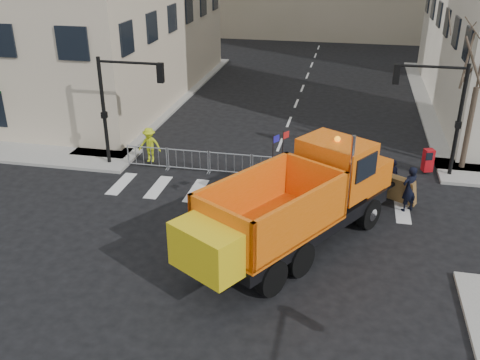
% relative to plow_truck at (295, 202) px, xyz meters
% --- Properties ---
extents(ground, '(120.00, 120.00, 0.00)m').
position_rel_plow_truck_xyz_m(ground, '(-1.96, -1.62, -1.91)').
color(ground, black).
rests_on(ground, ground).
extents(sidewalk_back, '(64.00, 5.00, 0.15)m').
position_rel_plow_truck_xyz_m(sidewalk_back, '(-1.96, 6.88, -1.83)').
color(sidewalk_back, gray).
rests_on(sidewalk_back, ground).
extents(traffic_light_left, '(0.18, 0.18, 5.40)m').
position_rel_plow_truck_xyz_m(traffic_light_left, '(-9.96, 5.88, 0.79)').
color(traffic_light_left, black).
rests_on(traffic_light_left, ground).
extents(traffic_light_right, '(0.18, 0.18, 5.40)m').
position_rel_plow_truck_xyz_m(traffic_light_right, '(6.54, 7.88, 0.79)').
color(traffic_light_right, black).
rests_on(traffic_light_right, ground).
extents(crowd_barriers, '(12.60, 0.60, 1.10)m').
position_rel_plow_truck_xyz_m(crowd_barriers, '(-2.71, 5.98, -1.36)').
color(crowd_barriers, '#9EA0A5').
rests_on(crowd_barriers, ground).
extents(street_tree, '(3.00, 3.00, 7.50)m').
position_rel_plow_truck_xyz_m(street_tree, '(7.24, 8.88, 1.84)').
color(street_tree, '#382B21').
rests_on(street_tree, ground).
extents(plow_truck, '(8.27, 10.95, 4.29)m').
position_rel_plow_truck_xyz_m(plow_truck, '(0.00, 0.00, 0.00)').
color(plow_truck, black).
rests_on(plow_truck, ground).
extents(cop_a, '(0.87, 0.82, 1.99)m').
position_rel_plow_truck_xyz_m(cop_a, '(4.30, 3.90, -0.91)').
color(cop_a, black).
rests_on(cop_a, ground).
extents(cop_b, '(1.13, 1.03, 1.90)m').
position_rel_plow_truck_xyz_m(cop_b, '(2.47, 5.38, -0.96)').
color(cop_b, black).
rests_on(cop_b, ground).
extents(cop_c, '(0.79, 1.05, 1.65)m').
position_rel_plow_truck_xyz_m(cop_c, '(3.70, 5.38, -1.08)').
color(cop_c, black).
rests_on(cop_c, ground).
extents(worker, '(1.16, 0.70, 1.76)m').
position_rel_plow_truck_xyz_m(worker, '(-7.95, 6.37, -0.87)').
color(worker, '#B5C417').
rests_on(worker, sidewalk_back).
extents(newspaper_box, '(0.56, 0.53, 1.10)m').
position_rel_plow_truck_xyz_m(newspaper_box, '(5.50, 8.01, -1.21)').
color(newspaper_box, '#AD0D14').
rests_on(newspaper_box, sidewalk_back).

